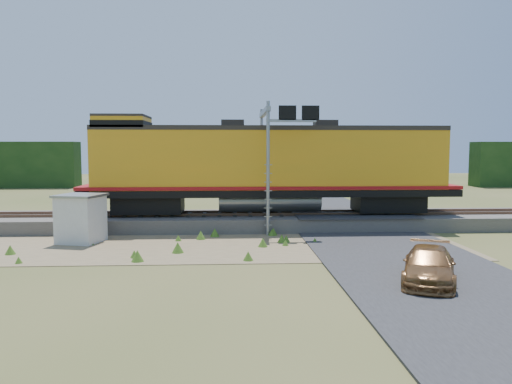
{
  "coord_description": "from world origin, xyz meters",
  "views": [
    {
      "loc": [
        -0.24,
        -23.49,
        4.72
      ],
      "look_at": [
        1.11,
        3.0,
        2.4
      ],
      "focal_mm": 35.0,
      "sensor_mm": 36.0,
      "label": 1
    }
  ],
  "objects": [
    {
      "name": "shed",
      "position": [
        -7.74,
        1.65,
        1.24
      ],
      "size": [
        2.52,
        2.52,
        2.44
      ],
      "rotation": [
        0.0,
        0.0,
        -0.26
      ],
      "color": "silver",
      "rests_on": "ground"
    },
    {
      "name": "ground",
      "position": [
        0.0,
        0.0,
        0.0
      ],
      "size": [
        140.0,
        140.0,
        0.0
      ],
      "primitive_type": "plane",
      "color": "#475123",
      "rests_on": "ground"
    },
    {
      "name": "ballast",
      "position": [
        0.0,
        6.0,
        0.4
      ],
      "size": [
        70.0,
        5.0,
        0.8
      ],
      "primitive_type": "cube",
      "color": "slate",
      "rests_on": "ground"
    },
    {
      "name": "car",
      "position": [
        6.71,
        -6.62,
        0.62
      ],
      "size": [
        3.23,
        4.59,
        1.23
      ],
      "primitive_type": "imported",
      "rotation": [
        0.0,
        0.0,
        -0.4
      ],
      "color": "brown",
      "rests_on": "ground"
    },
    {
      "name": "locomotive",
      "position": [
        1.77,
        6.0,
        3.76
      ],
      "size": [
        21.99,
        3.35,
        5.67
      ],
      "color": "black",
      "rests_on": "rails"
    },
    {
      "name": "weed_clumps",
      "position": [
        -3.5,
        0.1,
        0.0
      ],
      "size": [
        15.0,
        6.2,
        0.56
      ],
      "primitive_type": null,
      "color": "#456E1F",
      "rests_on": "ground"
    },
    {
      "name": "signal_gantry",
      "position": [
        2.14,
        5.33,
        5.42
      ],
      "size": [
        2.87,
        6.2,
        7.23
      ],
      "color": "gray",
      "rests_on": "ground"
    },
    {
      "name": "road",
      "position": [
        7.0,
        0.74,
        0.09
      ],
      "size": [
        7.0,
        66.0,
        0.86
      ],
      "color": "#38383A",
      "rests_on": "ground"
    },
    {
      "name": "rails",
      "position": [
        0.0,
        6.0,
        0.88
      ],
      "size": [
        70.0,
        1.54,
        0.16
      ],
      "color": "brown",
      "rests_on": "ballast"
    },
    {
      "name": "dirt_shoulder",
      "position": [
        -2.0,
        0.5,
        0.01
      ],
      "size": [
        26.0,
        8.0,
        0.03
      ],
      "primitive_type": "cube",
      "color": "#8C7754",
      "rests_on": "ground"
    },
    {
      "name": "tree_line_north",
      "position": [
        0.0,
        38.0,
        3.07
      ],
      "size": [
        130.0,
        3.0,
        6.5
      ],
      "color": "#173513",
      "rests_on": "ground"
    }
  ]
}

